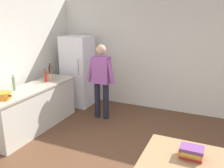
% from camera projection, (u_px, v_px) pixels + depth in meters
% --- Properties ---
extents(wall_back, '(6.40, 0.12, 2.70)m').
position_uv_depth(wall_back, '(157.00, 55.00, 5.94)').
color(wall_back, silver).
rests_on(wall_back, ground_plane).
extents(kitchen_counter, '(0.64, 2.20, 0.90)m').
position_uv_depth(kitchen_counter, '(34.00, 108.00, 5.05)').
color(kitchen_counter, beige).
rests_on(kitchen_counter, ground_plane).
extents(refrigerator, '(0.70, 0.67, 1.80)m').
position_uv_depth(refrigerator, '(78.00, 71.00, 6.28)').
color(refrigerator, white).
rests_on(refrigerator, ground_plane).
extents(person, '(0.70, 0.22, 1.70)m').
position_uv_depth(person, '(101.00, 77.00, 5.40)').
color(person, '#1E1E2D').
rests_on(person, ground_plane).
extents(cooking_pot, '(0.40, 0.28, 0.12)m').
position_uv_depth(cooking_pot, '(3.00, 96.00, 4.24)').
color(cooking_pot, orange).
rests_on(cooking_pot, kitchen_counter).
extents(utensil_jar, '(0.11, 0.11, 0.32)m').
position_uv_depth(utensil_jar, '(51.00, 77.00, 5.42)').
color(utensil_jar, tan).
rests_on(utensil_jar, kitchen_counter).
extents(bottle_sauce_red, '(0.06, 0.06, 0.24)m').
position_uv_depth(bottle_sauce_red, '(46.00, 78.00, 5.27)').
color(bottle_sauce_red, '#B22319').
rests_on(bottle_sauce_red, kitchen_counter).
extents(bottle_beer_brown, '(0.06, 0.06, 0.26)m').
position_uv_depth(bottle_beer_brown, '(46.00, 75.00, 5.46)').
color(bottle_beer_brown, '#5B3314').
rests_on(bottle_beer_brown, kitchen_counter).
extents(bottle_wine_dark, '(0.08, 0.08, 0.34)m').
position_uv_depth(bottle_wine_dark, '(50.00, 72.00, 5.60)').
color(bottle_wine_dark, black).
rests_on(bottle_wine_dark, kitchen_counter).
extents(bottle_vinegar_tall, '(0.06, 0.06, 0.32)m').
position_uv_depth(bottle_vinegar_tall, '(14.00, 83.00, 4.70)').
color(bottle_vinegar_tall, gray).
rests_on(bottle_vinegar_tall, kitchen_counter).
extents(book_stack, '(0.28, 0.21, 0.13)m').
position_uv_depth(book_stack, '(191.00, 152.00, 2.77)').
color(book_stack, '#B22D28').
rests_on(book_stack, dining_table).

